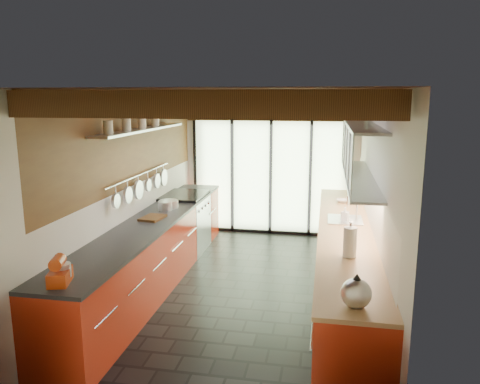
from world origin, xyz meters
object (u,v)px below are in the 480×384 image
at_px(kettle, 356,292).
at_px(paper_towel, 350,242).
at_px(stand_mixer, 60,272).
at_px(bowl, 342,201).
at_px(soap_bottle, 345,214).

bearing_deg(kettle, paper_towel, 90.00).
distance_m(stand_mixer, kettle, 2.54).
bearing_deg(bowl, soap_bottle, -90.00).
height_order(stand_mixer, soap_bottle, stand_mixer).
xyz_separation_m(kettle, paper_towel, (-0.00, 1.17, 0.03)).
bearing_deg(paper_towel, stand_mixer, -155.44).
xyz_separation_m(stand_mixer, kettle, (2.54, -0.01, 0.02)).
bearing_deg(paper_towel, kettle, -90.00).
bearing_deg(bowl, stand_mixer, -124.26).
height_order(kettle, paper_towel, paper_towel).
bearing_deg(stand_mixer, bowl, 55.74).
height_order(stand_mixer, kettle, kettle).
height_order(paper_towel, soap_bottle, paper_towel).
distance_m(kettle, bowl, 3.74).
height_order(paper_towel, bowl, paper_towel).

